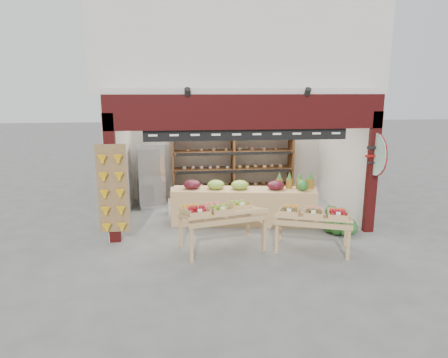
% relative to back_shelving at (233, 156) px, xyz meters
% --- Properties ---
extents(ground, '(60.00, 60.00, 0.00)m').
position_rel_back_shelving_xyz_m(ground, '(-0.11, -1.90, -1.26)').
color(ground, '#63635E').
rests_on(ground, ground).
extents(shop_structure, '(6.36, 5.12, 5.40)m').
position_rel_back_shelving_xyz_m(shop_structure, '(-0.11, -0.29, 2.67)').
color(shop_structure, beige).
rests_on(shop_structure, ground).
extents(banana_board, '(0.60, 0.15, 1.80)m').
position_rel_back_shelving_xyz_m(banana_board, '(-2.84, -3.07, -0.14)').
color(banana_board, olive).
rests_on(banana_board, ground).
extents(gift_sign, '(0.04, 0.93, 0.92)m').
position_rel_back_shelving_xyz_m(gift_sign, '(2.64, -3.05, 0.49)').
color(gift_sign, '#B0DEC8').
rests_on(gift_sign, ground).
extents(back_shelving, '(3.40, 0.56, 2.06)m').
position_rel_back_shelving_xyz_m(back_shelving, '(0.00, 0.00, 0.00)').
color(back_shelving, brown).
rests_on(back_shelving, ground).
extents(refrigerator, '(0.79, 0.79, 1.71)m').
position_rel_back_shelving_xyz_m(refrigerator, '(-2.27, -0.47, -0.40)').
color(refrigerator, silver).
rests_on(refrigerator, ground).
extents(cardboard_stack, '(0.98, 0.71, 0.67)m').
position_rel_back_shelving_xyz_m(cardboard_stack, '(-1.34, -1.17, -1.01)').
color(cardboard_stack, beige).
rests_on(cardboard_stack, ground).
extents(mid_counter, '(3.39, 1.14, 1.05)m').
position_rel_back_shelving_xyz_m(mid_counter, '(-0.04, -2.11, -0.80)').
color(mid_counter, tan).
rests_on(mid_counter, ground).
extents(display_table_left, '(1.77, 1.25, 1.02)m').
position_rel_back_shelving_xyz_m(display_table_left, '(-0.81, -3.58, -0.47)').
color(display_table_left, tan).
rests_on(display_table_left, ground).
extents(display_table_right, '(1.62, 1.24, 0.94)m').
position_rel_back_shelving_xyz_m(display_table_right, '(1.07, -3.82, -0.53)').
color(display_table_right, tan).
rests_on(display_table_right, ground).
extents(watermelon_pile, '(0.77, 0.74, 0.56)m').
position_rel_back_shelving_xyz_m(watermelon_pile, '(2.00, -2.94, -1.05)').
color(watermelon_pile, '#1A4F1A').
rests_on(watermelon_pile, ground).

